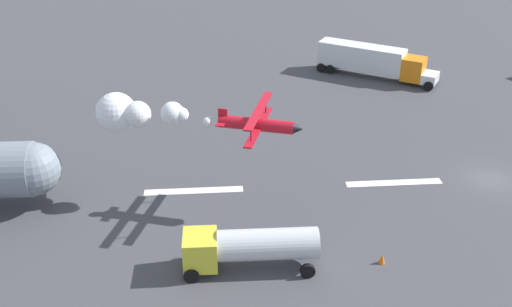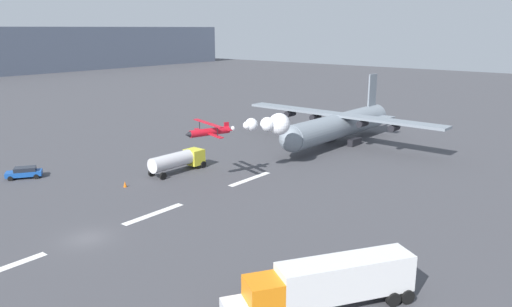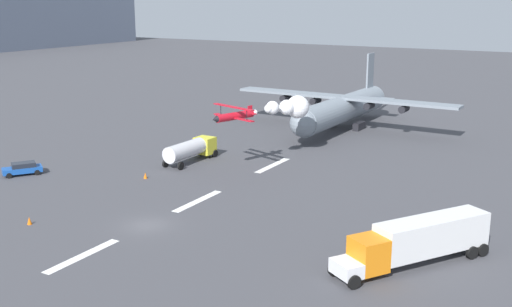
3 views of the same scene
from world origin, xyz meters
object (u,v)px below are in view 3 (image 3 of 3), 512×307
Objects in this scene: semi_truck_orange at (418,240)px; airport_staff_sedan at (23,168)px; fuel_tanker_truck at (191,149)px; traffic_cone_far at (145,175)px; traffic_cone_near at (29,221)px; stunt_biplane_red at (287,108)px; cargo_transport_plane at (339,109)px.

semi_truck_orange is 48.77m from airport_staff_sedan.
fuel_tanker_truck is 11.78× the size of traffic_cone_far.
stunt_biplane_red is at bearing -16.22° from traffic_cone_near.
semi_truck_orange is at bearing -74.70° from traffic_cone_near.
airport_staff_sedan is at bearing 137.07° from fuel_tanker_truck.
traffic_cone_near is at bearing -179.39° from fuel_tanker_truck.
traffic_cone_near is 1.00× the size of traffic_cone_far.
stunt_biplane_red is 1.14× the size of semi_truck_orange.
semi_truck_orange is 35.65m from traffic_cone_near.
airport_staff_sedan is 6.37× the size of traffic_cone_far.
semi_truck_orange is at bearing -135.14° from stunt_biplane_red.
cargo_transport_plane is 29.66m from fuel_tanker_truck.
stunt_biplane_red is at bearing -32.17° from traffic_cone_far.
traffic_cone_near is at bearing -178.39° from traffic_cone_far.
traffic_cone_far is (6.21, -13.88, -0.44)m from airport_staff_sedan.
semi_truck_orange is 35.80m from traffic_cone_far.
stunt_biplane_red reaches higher than airport_staff_sedan.
fuel_tanker_truck is at bearing -42.93° from airport_staff_sedan.
traffic_cone_far is at bearing 178.65° from fuel_tanker_truck.
semi_truck_orange is at bearing -150.43° from cargo_transport_plane.
traffic_cone_far is (17.48, 0.49, 0.00)m from traffic_cone_near.
cargo_transport_plane is at bearing -13.86° from traffic_cone_far.
cargo_transport_plane is at bearing -17.61° from fuel_tanker_truck.
semi_truck_orange is 17.96× the size of traffic_cone_near.
traffic_cone_far is (8.08, 34.83, -1.75)m from semi_truck_orange.
traffic_cone_far is at bearing 1.61° from traffic_cone_near.
fuel_tanker_truck is at bearing 0.61° from traffic_cone_near.
cargo_transport_plane reaches higher than fuel_tanker_truck.
traffic_cone_near is (-9.39, 34.34, -1.75)m from semi_truck_orange.
airport_staff_sedan reaches higher than traffic_cone_far.
fuel_tanker_truck is 1.85× the size of airport_staff_sedan.
semi_truck_orange reaches higher than airport_staff_sedan.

